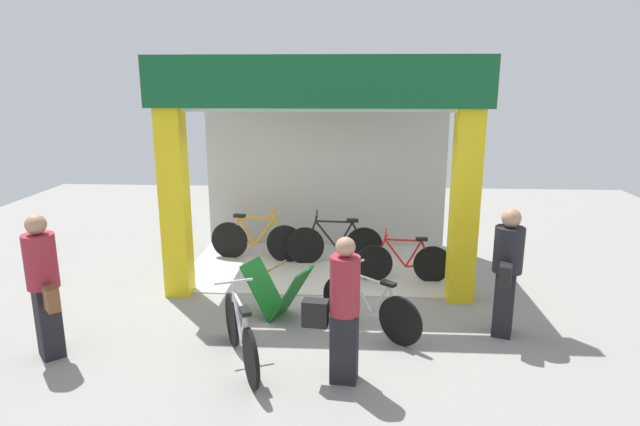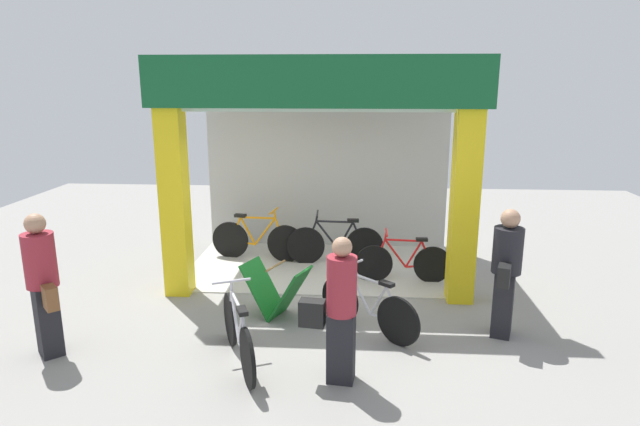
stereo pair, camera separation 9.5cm
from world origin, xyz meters
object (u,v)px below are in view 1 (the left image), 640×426
at_px(bicycle_inside_2, 335,244).
at_px(pedestrian_2, 44,285).
at_px(bicycle_inside_0, 403,262).
at_px(bicycle_parked_0, 370,307).
at_px(bicycle_inside_1, 257,240).
at_px(bicycle_parked_1, 241,335).
at_px(pedestrian_0, 507,270).
at_px(pedestrian_1, 342,310).
at_px(sandwich_board_sign, 277,291).

distance_m(bicycle_inside_2, pedestrian_2, 4.83).
height_order(bicycle_inside_0, bicycle_parked_0, bicycle_parked_0).
xyz_separation_m(bicycle_parked_0, pedestrian_2, (-3.82, -0.83, 0.55)).
bearing_deg(bicycle_inside_1, bicycle_parked_1, -83.04).
height_order(bicycle_parked_1, pedestrian_0, pedestrian_0).
bearing_deg(pedestrian_2, bicycle_parked_1, -1.56).
relative_size(pedestrian_0, pedestrian_1, 1.02).
height_order(bicycle_inside_2, bicycle_parked_0, bicycle_inside_2).
xyz_separation_m(bicycle_inside_1, bicycle_parked_1, (0.45, -3.69, -0.02)).
height_order(bicycle_parked_0, bicycle_parked_1, bicycle_parked_1).
relative_size(sandwich_board_sign, pedestrian_0, 0.61).
distance_m(bicycle_parked_0, bicycle_parked_1, 1.76).
bearing_deg(bicycle_parked_1, bicycle_inside_2, 74.56).
height_order(pedestrian_1, pedestrian_2, pedestrian_2).
bearing_deg(pedestrian_1, sandwich_board_sign, 119.96).
height_order(sandwich_board_sign, pedestrian_2, pedestrian_2).
distance_m(bicycle_inside_0, sandwich_board_sign, 2.36).
relative_size(bicycle_inside_1, pedestrian_2, 1.00).
bearing_deg(bicycle_inside_1, bicycle_parked_0, -54.88).
height_order(sandwich_board_sign, pedestrian_1, pedestrian_1).
height_order(bicycle_inside_0, pedestrian_2, pedestrian_2).
bearing_deg(bicycle_inside_1, sandwich_board_sign, -73.60).
distance_m(bicycle_inside_1, bicycle_inside_2, 1.44).
bearing_deg(bicycle_parked_1, bicycle_inside_0, 52.29).
bearing_deg(sandwich_board_sign, bicycle_inside_1, 106.40).
distance_m(bicycle_inside_1, pedestrian_2, 4.11).
bearing_deg(pedestrian_1, bicycle_inside_2, 92.78).
bearing_deg(pedestrian_0, pedestrian_1, -149.47).
xyz_separation_m(bicycle_inside_1, sandwich_board_sign, (0.70, -2.37, -0.01)).
height_order(bicycle_inside_0, bicycle_parked_1, bicycle_parked_1).
height_order(bicycle_inside_1, pedestrian_1, pedestrian_1).
height_order(bicycle_inside_1, bicycle_inside_2, bicycle_inside_1).
bearing_deg(pedestrian_2, pedestrian_1, -5.62).
bearing_deg(pedestrian_0, bicycle_inside_0, 121.67).
height_order(bicycle_parked_0, sandwich_board_sign, bicycle_parked_0).
height_order(bicycle_inside_0, pedestrian_0, pedestrian_0).
height_order(bicycle_parked_1, pedestrian_2, pedestrian_2).
bearing_deg(bicycle_inside_1, bicycle_inside_0, -20.08).
bearing_deg(bicycle_inside_2, bicycle_parked_0, -78.69).
height_order(sandwich_board_sign, pedestrian_0, pedestrian_0).
xyz_separation_m(bicycle_parked_0, bicycle_parked_1, (-1.51, -0.90, 0.01)).
height_order(bicycle_parked_1, pedestrian_1, pedestrian_1).
bearing_deg(bicycle_parked_0, bicycle_parked_1, -149.42).
bearing_deg(pedestrian_0, pedestrian_2, -170.99).
relative_size(bicycle_inside_2, pedestrian_1, 1.05).
xyz_separation_m(bicycle_inside_1, bicycle_inside_2, (1.43, -0.13, -0.01)).
bearing_deg(bicycle_inside_2, pedestrian_1, -87.22).
distance_m(bicycle_inside_0, bicycle_parked_0, 1.95).
bearing_deg(sandwich_board_sign, bicycle_parked_0, -18.46).
bearing_deg(pedestrian_1, bicycle_parked_0, 73.58).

